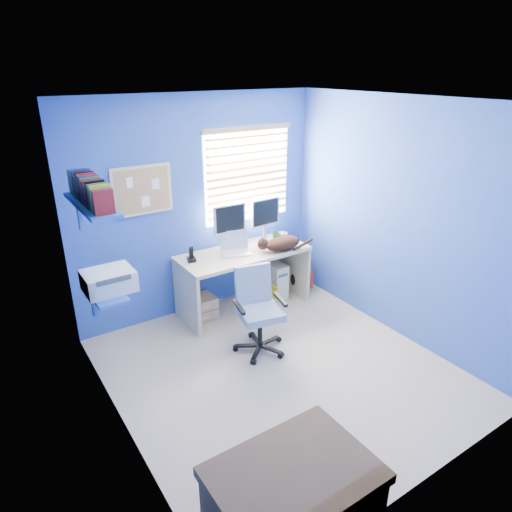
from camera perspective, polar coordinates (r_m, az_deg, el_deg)
floor at (r=4.59m, az=3.00°, el=-14.08°), size 3.00×3.20×0.00m
ceiling at (r=3.68m, az=3.84°, el=18.77°), size 3.00×3.20×0.00m
wall_back at (r=5.26m, az=-7.12°, el=6.02°), size 3.00×0.01×2.50m
wall_front at (r=2.99m, az=22.20°, el=-9.33°), size 3.00×0.01×2.50m
wall_left at (r=3.37m, az=-17.63°, el=-4.90°), size 0.01×3.20×2.50m
wall_right at (r=4.97m, az=17.44°, el=4.10°), size 0.01×3.20×2.50m
desk at (r=5.47m, az=-1.53°, el=-3.04°), size 1.55×0.65×0.74m
laptop at (r=5.24m, az=-2.52°, el=1.45°), size 0.40×0.35×0.22m
monitor_left at (r=5.34m, az=-3.40°, el=3.72°), size 0.41×0.14×0.54m
monitor_right at (r=5.58m, az=1.06°, el=4.58°), size 0.40×0.14×0.54m
phone at (r=5.08m, az=-8.11°, el=0.24°), size 0.11×0.13×0.17m
mug at (r=5.63m, az=2.55°, el=2.38°), size 0.10×0.09×0.10m
cd_spindle at (r=5.74m, az=3.31°, el=2.59°), size 0.13×0.13×0.07m
cat at (r=5.35m, az=3.37°, el=1.61°), size 0.52×0.38×0.17m
tower_pc at (r=5.85m, az=2.05°, el=-2.82°), size 0.21×0.45×0.45m
drawer_boxes at (r=5.40m, az=-7.03°, el=-6.41°), size 0.35×0.28×0.27m
yellow_book at (r=5.68m, az=2.06°, el=-4.85°), size 0.03×0.17×0.24m
backpack at (r=6.00m, az=5.72°, el=-2.65°), size 0.38×0.34×0.37m
bed_corner at (r=3.27m, az=4.63°, el=-27.91°), size 0.97×0.69×0.47m
office_chair at (r=4.73m, az=0.30°, el=-8.05°), size 0.61×0.61×0.88m
window_blinds at (r=5.47m, az=-0.95°, el=10.09°), size 1.15×0.05×1.10m
corkboard at (r=4.92m, az=-14.01°, el=7.97°), size 0.64×0.02×0.52m
wall_shelves at (r=4.01m, az=-19.09°, el=2.23°), size 0.42×0.90×1.05m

